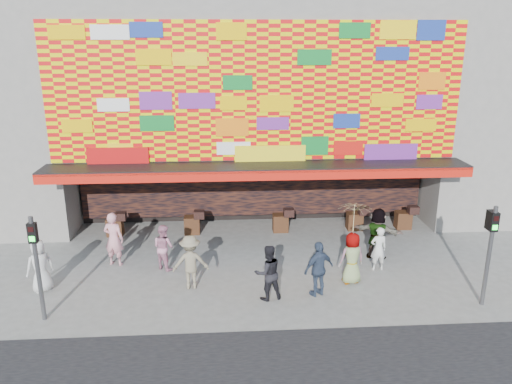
# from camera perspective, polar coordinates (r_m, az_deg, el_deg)

# --- Properties ---
(ground) EXTENTS (90.00, 90.00, 0.00)m
(ground) POSITION_cam_1_polar(r_m,az_deg,el_deg) (15.80, 1.02, -10.71)
(ground) COLOR slate
(ground) RESTS_ON ground
(shop_building) EXTENTS (15.20, 9.40, 10.00)m
(shop_building) POSITION_cam_1_polar(r_m,az_deg,el_deg) (22.23, -0.68, 11.60)
(shop_building) COLOR gray
(shop_building) RESTS_ON ground
(signal_left) EXTENTS (0.22, 0.20, 3.00)m
(signal_left) POSITION_cam_1_polar(r_m,az_deg,el_deg) (14.48, -23.84, -6.83)
(signal_left) COLOR #59595B
(signal_left) RESTS_ON ground
(signal_right) EXTENTS (0.22, 0.20, 3.00)m
(signal_right) POSITION_cam_1_polar(r_m,az_deg,el_deg) (15.47, 25.22, -5.50)
(signal_right) COLOR #59595B
(signal_right) RESTS_ON ground
(ped_a) EXTENTS (0.96, 0.91, 1.66)m
(ped_a) POSITION_cam_1_polar(r_m,az_deg,el_deg) (16.53, -23.47, -7.74)
(ped_a) COLOR silver
(ped_a) RESTS_ON ground
(ped_b) EXTENTS (0.77, 0.61, 1.87)m
(ped_b) POSITION_cam_1_polar(r_m,az_deg,el_deg) (17.49, -15.95, -5.18)
(ped_b) COLOR pink
(ped_b) RESTS_ON ground
(ped_c) EXTENTS (0.96, 0.84, 1.69)m
(ped_c) POSITION_cam_1_polar(r_m,az_deg,el_deg) (14.74, 1.37, -9.19)
(ped_c) COLOR black
(ped_c) RESTS_ON ground
(ped_d) EXTENTS (1.15, 0.72, 1.71)m
(ped_d) POSITION_cam_1_polar(r_m,az_deg,el_deg) (15.49, -7.50, -7.95)
(ped_d) COLOR gray
(ped_d) RESTS_ON ground
(ped_e) EXTENTS (1.09, 0.81, 1.71)m
(ped_e) POSITION_cam_1_polar(r_m,az_deg,el_deg) (15.04, 7.19, -8.71)
(ped_e) COLOR #324058
(ped_e) RESTS_ON ground
(ped_f) EXTENTS (1.76, 1.24, 1.83)m
(ped_f) POSITION_cam_1_polar(r_m,az_deg,el_deg) (17.84, 13.71, -4.62)
(ped_f) COLOR gray
(ped_f) RESTS_ON ground
(ped_g) EXTENTS (0.91, 0.69, 1.66)m
(ped_g) POSITION_cam_1_polar(r_m,az_deg,el_deg) (15.95, 10.90, -7.44)
(ped_g) COLOR gray
(ped_g) RESTS_ON ground
(ped_h) EXTENTS (0.57, 0.40, 1.50)m
(ped_h) POSITION_cam_1_polar(r_m,az_deg,el_deg) (17.02, 13.83, -6.31)
(ped_h) COLOR silver
(ped_h) RESTS_ON ground
(ped_i) EXTENTS (0.95, 0.92, 1.54)m
(ped_i) POSITION_cam_1_polar(r_m,az_deg,el_deg) (16.90, -10.52, -6.19)
(ped_i) COLOR #C6809C
(ped_i) RESTS_ON ground
(parasol) EXTENTS (1.29, 1.30, 1.88)m
(parasol) POSITION_cam_1_polar(r_m,az_deg,el_deg) (15.45, 11.18, -2.94)
(parasol) COLOR beige
(parasol) RESTS_ON ground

